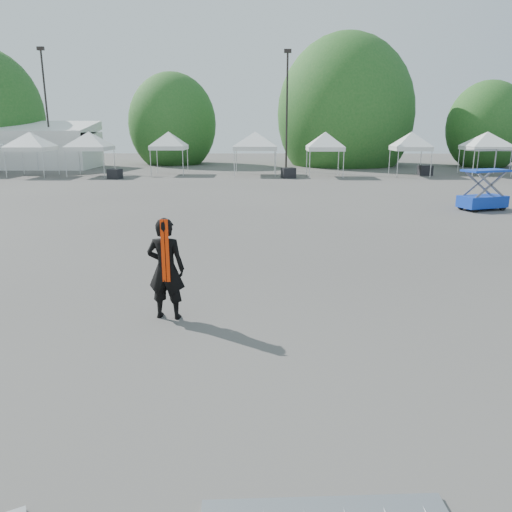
{
  "coord_description": "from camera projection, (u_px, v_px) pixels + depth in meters",
  "views": [
    {
      "loc": [
        0.9,
        -11.39,
        3.77
      ],
      "look_at": [
        0.79,
        -1.96,
        1.3
      ],
      "focal_mm": 35.0,
      "sensor_mm": 36.0,
      "label": 1
    }
  ],
  "objects": [
    {
      "name": "ground",
      "position": [
        224.0,
        288.0,
        11.98
      ],
      "size": [
        120.0,
        120.0,
        0.0
      ],
      "primitive_type": "plane",
      "color": "#474442",
      "rests_on": "ground"
    },
    {
      "name": "marquee",
      "position": [
        12.0,
        146.0,
        45.58
      ],
      "size": [
        15.0,
        6.25,
        4.23
      ],
      "color": "silver",
      "rests_on": "ground"
    },
    {
      "name": "light_pole_west",
      "position": [
        46.0,
        102.0,
        43.6
      ],
      "size": [
        0.6,
        0.25,
        10.3
      ],
      "color": "black",
      "rests_on": "ground"
    },
    {
      "name": "light_pole_east",
      "position": [
        287.0,
        104.0,
        41.51
      ],
      "size": [
        0.6,
        0.25,
        9.8
      ],
      "color": "black",
      "rests_on": "ground"
    },
    {
      "name": "tree_mid_w",
      "position": [
        173.0,
        124.0,
        49.77
      ],
      "size": [
        4.16,
        4.16,
        6.33
      ],
      "color": "#382314",
      "rests_on": "ground"
    },
    {
      "name": "tree_mid_e",
      "position": [
        345.0,
        114.0,
        48.39
      ],
      "size": [
        5.12,
        5.12,
        7.79
      ],
      "color": "#382314",
      "rests_on": "ground"
    },
    {
      "name": "tree_far_e",
      "position": [
        487.0,
        127.0,
        46.62
      ],
      "size": [
        3.84,
        3.84,
        5.84
      ],
      "color": "#382314",
      "rests_on": "ground"
    },
    {
      "name": "tent_b",
      "position": [
        30.0,
        135.0,
        37.67
      ],
      "size": [
        4.26,
        4.26,
        3.88
      ],
      "color": "silver",
      "rests_on": "ground"
    },
    {
      "name": "tent_c",
      "position": [
        89.0,
        135.0,
        38.04
      ],
      "size": [
        4.31,
        4.31,
        3.88
      ],
      "color": "silver",
      "rests_on": "ground"
    },
    {
      "name": "tent_d",
      "position": [
        169.0,
        135.0,
        39.28
      ],
      "size": [
        3.84,
        3.84,
        3.88
      ],
      "color": "silver",
      "rests_on": "ground"
    },
    {
      "name": "tent_e",
      "position": [
        255.0,
        135.0,
        38.87
      ],
      "size": [
        4.74,
        4.74,
        3.88
      ],
      "color": "silver",
      "rests_on": "ground"
    },
    {
      "name": "tent_f",
      "position": [
        325.0,
        135.0,
        37.59
      ],
      "size": [
        3.82,
        3.82,
        3.88
      ],
      "color": "silver",
      "rests_on": "ground"
    },
    {
      "name": "tent_g",
      "position": [
        412.0,
        135.0,
        37.93
      ],
      "size": [
        3.8,
        3.8,
        3.88
      ],
      "color": "silver",
      "rests_on": "ground"
    },
    {
      "name": "tent_h",
      "position": [
        488.0,
        135.0,
        38.52
      ],
      "size": [
        4.43,
        4.43,
        3.88
      ],
      "color": "silver",
      "rests_on": "ground"
    },
    {
      "name": "man",
      "position": [
        166.0,
        269.0,
        9.86
      ],
      "size": [
        0.81,
        0.59,
        2.06
      ],
      "rotation": [
        0.0,
        0.0,
        3.01
      ],
      "color": "black",
      "rests_on": "ground"
    },
    {
      "name": "scissor_lift",
      "position": [
        485.0,
        180.0,
        22.7
      ],
      "size": [
        2.34,
        1.71,
        2.72
      ],
      "rotation": [
        0.0,
        0.0,
        0.35
      ],
      "color": "#0C37A1",
      "rests_on": "ground"
    },
    {
      "name": "crate_west",
      "position": [
        115.0,
        174.0,
        36.38
      ],
      "size": [
        1.1,
        0.97,
        0.72
      ],
      "primitive_type": "cube",
      "rotation": [
        0.0,
        0.0,
        -0.33
      ],
      "color": "black",
      "rests_on": "ground"
    },
    {
      "name": "crate_mid",
      "position": [
        288.0,
        173.0,
        36.92
      ],
      "size": [
        1.13,
        0.97,
        0.76
      ],
      "primitive_type": "cube",
      "rotation": [
        0.0,
        0.0,
        0.24
      ],
      "color": "black",
      "rests_on": "ground"
    },
    {
      "name": "crate_east",
      "position": [
        425.0,
        170.0,
        38.92
      ],
      "size": [
        1.04,
        0.83,
        0.78
      ],
      "primitive_type": "cube",
      "rotation": [
        0.0,
        0.0,
        0.05
      ],
      "color": "black",
      "rests_on": "ground"
    }
  ]
}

